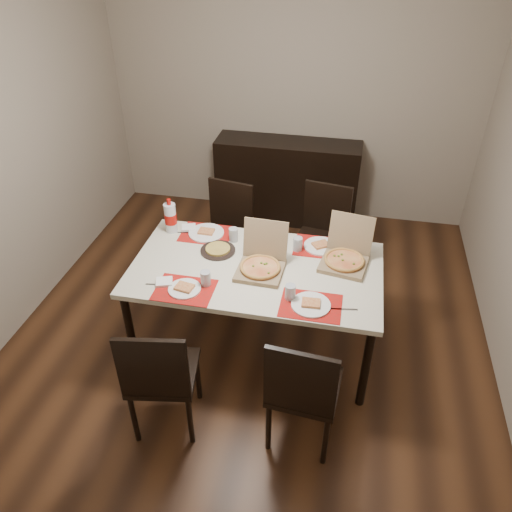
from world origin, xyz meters
name	(u,v)px	position (x,y,z in m)	size (l,w,h in m)	color
ground	(253,325)	(0.00, 0.00, -0.01)	(3.80, 4.00, 0.02)	#432614
room_walls	(264,103)	(0.00, 0.43, 1.73)	(3.84, 4.02, 2.62)	gray
sideboard	(287,182)	(0.00, 1.78, 0.45)	(1.50, 0.40, 0.90)	black
dining_table	(256,275)	(0.07, -0.20, 0.68)	(1.80, 1.00, 0.75)	beige
chair_near_left	(160,375)	(-0.35, -1.10, 0.51)	(0.48, 0.48, 0.93)	black
chair_near_right	(303,389)	(0.53, -1.03, 0.51)	(0.45, 0.45, 0.93)	black
chair_far_left	(227,229)	(-0.37, 0.62, 0.51)	(0.49, 0.49, 0.93)	black
chair_far_right	(322,232)	(0.47, 0.75, 0.51)	(0.48, 0.48, 0.93)	black
setting_near_left	(188,285)	(-0.34, -0.52, 0.77)	(0.48, 0.30, 0.11)	#B80F0C
setting_near_right	(305,301)	(0.47, -0.53, 0.77)	(0.50, 0.30, 0.11)	#B80F0C
setting_far_left	(211,233)	(-0.37, 0.15, 0.77)	(0.51, 0.30, 0.11)	#B80F0C
setting_far_right	(315,246)	(0.46, 0.13, 0.77)	(0.51, 0.30, 0.11)	#B80F0C
napkin_loose	(251,265)	(0.03, -0.18, 0.76)	(0.12, 0.11, 0.02)	white
pizza_box_center	(261,264)	(0.11, -0.22, 0.80)	(0.34, 0.37, 0.32)	#81694A
pizza_box_right	(345,257)	(0.69, -0.01, 0.80)	(0.38, 0.41, 0.32)	#81694A
faina_plate	(218,250)	(-0.25, -0.05, 0.76)	(0.26, 0.26, 0.03)	black
dip_bowl	(276,256)	(0.19, -0.05, 0.76)	(0.12, 0.12, 0.03)	white
soda_bottle	(171,218)	(-0.69, 0.15, 0.87)	(0.10, 0.10, 0.29)	silver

